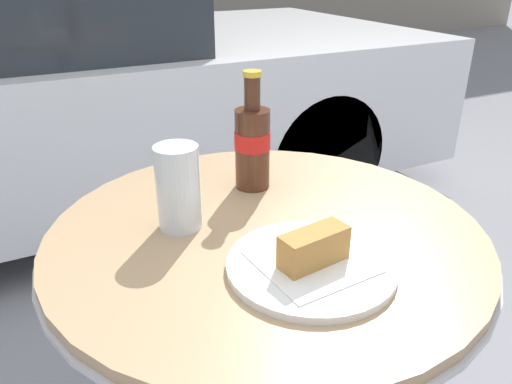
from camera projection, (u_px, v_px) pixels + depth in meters
name	position (u px, v px, depth m)	size (l,w,h in m)	color
bistro_table	(265.00, 321.00, 0.92)	(0.74, 0.74, 0.76)	#B7B7BC
cola_bottle_left	(252.00, 143.00, 0.95)	(0.07, 0.07, 0.23)	#4C2819
drinking_glass	(179.00, 191.00, 0.81)	(0.07, 0.07, 0.14)	#C68923
lunch_plate_near	(311.00, 262.00, 0.72)	(0.25, 0.25, 0.07)	white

